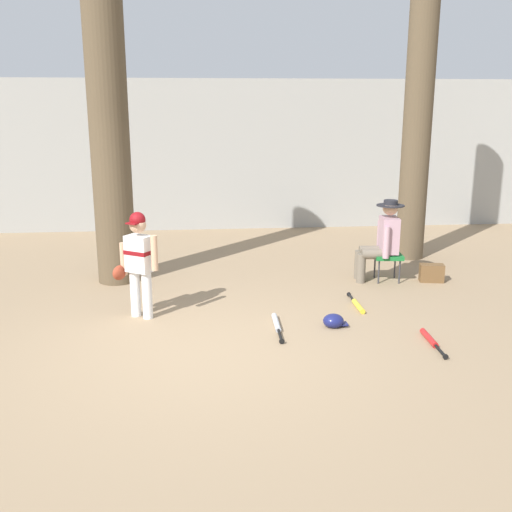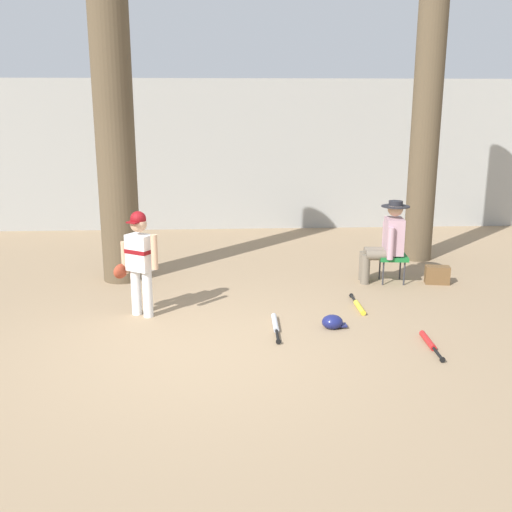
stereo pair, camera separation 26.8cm
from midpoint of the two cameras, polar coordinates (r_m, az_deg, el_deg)
ground_plane at (r=6.40m, az=-6.51°, el=-9.03°), size 60.00×60.00×0.00m
concrete_back_wall at (r=12.41m, az=-6.17°, el=9.58°), size 18.00×0.36×3.03m
tree_near_player at (r=8.71m, az=-14.70°, el=10.32°), size 0.81×0.81×4.75m
tree_behind_spectator at (r=10.13m, az=14.44°, el=11.70°), size 0.62×0.62×4.87m
young_ballplayer at (r=7.26m, az=-12.29°, el=-0.21°), size 0.60×0.37×1.31m
folding_stool at (r=8.88m, az=11.67°, el=-0.07°), size 0.44×0.44×0.41m
seated_spectator at (r=8.79m, az=11.13°, el=1.67°), size 0.67×0.54×1.20m
handbag_beside_stool at (r=9.04m, az=15.69°, el=-1.58°), size 0.37×0.24×0.26m
bat_red_barrel at (r=6.79m, az=15.32°, el=-7.78°), size 0.09×0.73×0.07m
bat_yellow_trainer at (r=7.73m, az=8.70°, el=-4.65°), size 0.07×0.71×0.07m
bat_aluminum_silver at (r=6.98m, az=0.91°, el=-6.60°), size 0.08×0.83×0.07m
batting_helmet_navy at (r=7.03m, az=6.37°, el=-6.22°), size 0.29×0.22×0.17m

